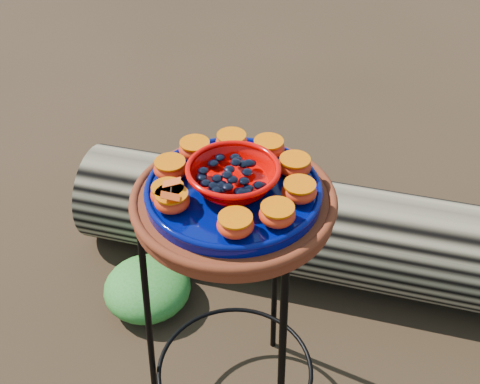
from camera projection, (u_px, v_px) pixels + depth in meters
The scene contains 19 objects.
plant_stand at pixel (235, 320), 1.44m from camera, with size 0.44×0.44×0.70m, color black, non-canonical shape.
terracotta_saucer at pixel (233, 203), 1.21m from camera, with size 0.41×0.41×0.03m, color #5D2410.
cobalt_plate at pixel (233, 192), 1.19m from camera, with size 0.35×0.35×0.02m, color #030734.
red_bowl at pixel (233, 177), 1.17m from camera, with size 0.17×0.17×0.05m, color #C40200, non-canonical shape.
glass_gems at pixel (233, 163), 1.15m from camera, with size 0.14×0.14×0.02m, color black, non-canonical shape.
orange_half_0 at pixel (172, 201), 1.12m from camera, with size 0.07×0.07×0.04m, color #BA1709.
orange_half_1 at pixel (235, 225), 1.07m from camera, with size 0.07×0.07×0.04m, color #BA1709.
orange_half_2 at pixel (277, 214), 1.09m from camera, with size 0.07×0.07×0.04m, color #BA1709.
orange_half_3 at pixel (299, 191), 1.14m from camera, with size 0.07×0.07×0.04m, color #BA1709.
orange_half_4 at pixel (295, 166), 1.21m from camera, with size 0.07×0.07×0.04m, color #BA1709.
orange_half_5 at pixel (269, 148), 1.26m from camera, with size 0.07×0.07×0.04m, color #BA1709.
orange_half_6 at pixel (232, 142), 1.27m from camera, with size 0.07×0.07×0.04m, color #BA1709.
orange_half_7 at pixel (195, 149), 1.25m from camera, with size 0.07×0.07×0.04m, color #BA1709.
orange_half_8 at pixel (170, 169), 1.20m from camera, with size 0.07×0.07×0.04m, color #BA1709.
orange_half_9 at pixel (168, 194), 1.14m from camera, with size 0.07×0.07×0.04m, color #BA1709.
butterfly at pixel (171, 190), 1.11m from camera, with size 0.07×0.05×0.01m, color #C93C0E, non-canonical shape.
driftwood_log at pixel (343, 234), 1.94m from camera, with size 1.75×0.46×0.33m, color black, non-canonical shape.
foliage_left at pixel (147, 287), 1.90m from camera, with size 0.28×0.28×0.14m, color #1D5C14.
foliage_back at pixel (254, 240), 2.06m from camera, with size 0.29×0.29×0.14m, color #1D5C14.
Camera 1 is at (0.48, -0.79, 1.49)m, focal length 45.00 mm.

